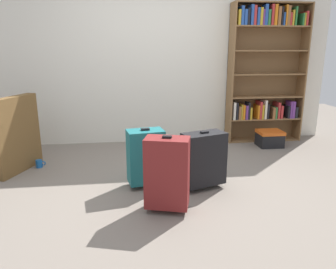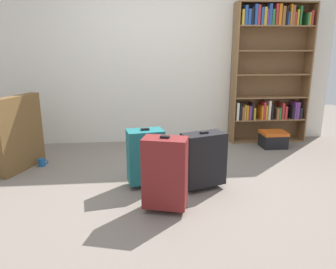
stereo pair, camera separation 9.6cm
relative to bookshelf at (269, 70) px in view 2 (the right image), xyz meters
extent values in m
plane|color=slate|center=(-1.68, -1.65, -1.12)|extent=(9.55, 9.55, 0.00)
cube|color=silver|center=(-1.68, 0.19, 0.18)|extent=(5.46, 0.10, 2.60)
cube|color=brown|center=(-0.56, -0.02, -0.08)|extent=(0.02, 0.28, 2.09)
cube|color=brown|center=(0.59, -0.02, -0.08)|extent=(0.02, 0.28, 2.09)
cube|color=brown|center=(0.02, 0.11, -0.08)|extent=(1.17, 0.02, 2.09)
cube|color=brown|center=(0.02, -0.02, -1.11)|extent=(1.13, 0.26, 0.02)
cube|color=brown|center=(0.02, -0.02, -0.76)|extent=(1.13, 0.26, 0.02)
cube|color=brown|center=(0.02, -0.02, -0.42)|extent=(1.13, 0.26, 0.02)
cube|color=brown|center=(0.02, -0.02, -0.07)|extent=(1.13, 0.26, 0.02)
cube|color=brown|center=(0.02, -0.02, 0.28)|extent=(1.13, 0.26, 0.02)
cube|color=brown|center=(0.02, -0.02, 0.63)|extent=(1.13, 0.26, 0.02)
cube|color=brown|center=(0.02, -0.02, 0.96)|extent=(1.13, 0.26, 0.02)
cube|color=silver|center=(-0.50, -0.04, -0.62)|extent=(0.04, 0.22, 0.27)
cube|color=black|center=(-0.46, -0.05, -0.62)|extent=(0.02, 0.21, 0.26)
cube|color=brown|center=(-0.41, -0.05, -0.65)|extent=(0.04, 0.20, 0.21)
cube|color=gold|center=(-0.38, -0.05, -0.64)|extent=(0.02, 0.21, 0.23)
cube|color=orange|center=(-0.35, -0.07, -0.64)|extent=(0.03, 0.16, 0.22)
cube|color=#66337F|center=(-0.30, -0.07, -0.64)|extent=(0.04, 0.17, 0.22)
cube|color=black|center=(-0.27, -0.06, -0.62)|extent=(0.03, 0.19, 0.26)
cube|color=gold|center=(-0.24, -0.06, -0.66)|extent=(0.03, 0.19, 0.19)
cube|color=orange|center=(-0.11, -0.05, -0.65)|extent=(0.03, 0.21, 0.21)
cube|color=#B22D2D|center=(-0.08, -0.04, -0.62)|extent=(0.03, 0.22, 0.27)
cube|color=gold|center=(-0.05, -0.07, -0.64)|extent=(0.03, 0.16, 0.22)
cube|color=silver|center=(0.00, -0.04, -0.61)|extent=(0.03, 0.23, 0.29)
cube|color=black|center=(0.04, -0.06, -0.64)|extent=(0.03, 0.19, 0.23)
cube|color=brown|center=(0.14, -0.06, -0.67)|extent=(0.04, 0.18, 0.18)
cube|color=#2D7238|center=(0.17, -0.07, -0.66)|extent=(0.03, 0.17, 0.18)
cube|color=#B22D2D|center=(0.22, -0.04, -0.63)|extent=(0.03, 0.23, 0.25)
cube|color=#B22D2D|center=(0.27, -0.07, -0.65)|extent=(0.04, 0.18, 0.20)
cube|color=black|center=(0.38, -0.06, -0.66)|extent=(0.03, 0.18, 0.19)
cube|color=#66337F|center=(0.42, -0.06, -0.62)|extent=(0.03, 0.19, 0.26)
cube|color=#66337F|center=(0.46, -0.05, -0.62)|extent=(0.04, 0.20, 0.26)
cube|color=black|center=(0.51, -0.04, -0.67)|extent=(0.04, 0.23, 0.18)
cube|color=gold|center=(-0.50, -0.07, 0.74)|extent=(0.03, 0.17, 0.21)
cube|color=#264C99|center=(-0.46, -0.04, 0.77)|extent=(0.04, 0.24, 0.26)
cube|color=#264C99|center=(-0.41, -0.06, 0.75)|extent=(0.04, 0.20, 0.21)
cube|color=black|center=(-0.37, -0.07, 0.75)|extent=(0.03, 0.18, 0.23)
cube|color=#264C99|center=(-0.32, -0.07, 0.78)|extent=(0.04, 0.18, 0.28)
cube|color=#B22D2D|center=(-0.27, -0.05, 0.77)|extent=(0.04, 0.20, 0.27)
cube|color=#264C99|center=(-0.22, -0.04, 0.76)|extent=(0.04, 0.22, 0.24)
cube|color=gold|center=(-0.18, -0.04, 0.76)|extent=(0.04, 0.24, 0.24)
cube|color=#66337F|center=(-0.14, -0.05, 0.75)|extent=(0.02, 0.22, 0.22)
cube|color=#264C99|center=(-0.10, -0.07, 0.78)|extent=(0.04, 0.17, 0.29)
cube|color=#2D7238|center=(-0.06, -0.07, 0.75)|extent=(0.04, 0.16, 0.22)
cube|color=#B22D2D|center=(-0.01, -0.04, 0.78)|extent=(0.03, 0.22, 0.29)
cube|color=orange|center=(0.04, -0.08, 0.78)|extent=(0.04, 0.16, 0.29)
cube|color=brown|center=(0.09, -0.04, 0.77)|extent=(0.04, 0.23, 0.26)
cube|color=black|center=(0.14, -0.06, 0.77)|extent=(0.02, 0.18, 0.26)
cube|color=#264C99|center=(0.17, -0.07, 0.73)|extent=(0.02, 0.16, 0.18)
cube|color=orange|center=(0.20, -0.07, 0.78)|extent=(0.02, 0.16, 0.29)
cube|color=brown|center=(0.24, -0.05, 0.77)|extent=(0.04, 0.20, 0.27)
cube|color=#B22D2D|center=(0.27, -0.08, 0.73)|extent=(0.03, 0.16, 0.18)
cube|color=gold|center=(0.31, -0.08, 0.75)|extent=(0.03, 0.16, 0.22)
cube|color=#2D7238|center=(0.35, -0.04, 0.77)|extent=(0.02, 0.22, 0.26)
cube|color=#2D7238|center=(0.47, -0.05, 0.73)|extent=(0.02, 0.22, 0.17)
cube|color=gold|center=(0.49, -0.04, 0.73)|extent=(0.02, 0.22, 0.17)
cube|color=#B22D2D|center=(0.52, -0.04, 0.74)|extent=(0.03, 0.23, 0.20)
cube|color=brown|center=(-3.71, -0.84, -0.92)|extent=(0.91, 0.91, 0.40)
cube|color=#91724F|center=(-3.71, -0.84, -0.68)|extent=(0.73, 0.68, 0.08)
cube|color=brown|center=(-3.44, -0.95, -0.47)|extent=(0.38, 0.69, 0.50)
cube|color=brown|center=(-3.60, -0.56, -0.61)|extent=(0.69, 0.36, 0.22)
cylinder|color=#1959A5|center=(-3.24, -0.87, -1.07)|extent=(0.08, 0.08, 0.10)
torus|color=#1959A5|center=(-3.19, -0.87, -1.07)|extent=(0.06, 0.01, 0.06)
cube|color=black|center=(-0.01, -0.37, -1.02)|extent=(0.35, 0.30, 0.21)
cube|color=#D85919|center=(-0.01, -0.37, -0.90)|extent=(0.36, 0.31, 0.05)
cube|color=black|center=(-1.36, -1.72, -0.80)|extent=(0.49, 0.36, 0.55)
cube|color=black|center=(-1.36, -1.72, -0.51)|extent=(0.09, 0.07, 0.02)
cylinder|color=black|center=(-1.50, -1.77, -1.10)|extent=(0.06, 0.06, 0.05)
cylinder|color=black|center=(-1.21, -1.67, -1.10)|extent=(0.06, 0.06, 0.05)
cube|color=#19666B|center=(-1.95, -1.60, -0.79)|extent=(0.41, 0.30, 0.57)
cube|color=black|center=(-1.95, -1.60, -0.49)|extent=(0.09, 0.06, 0.02)
cylinder|color=black|center=(-2.08, -1.62, -1.10)|extent=(0.06, 0.06, 0.05)
cylinder|color=black|center=(-1.82, -1.58, -1.10)|extent=(0.06, 0.06, 0.05)
cube|color=maroon|center=(-1.80, -2.17, -0.75)|extent=(0.43, 0.32, 0.64)
cube|color=black|center=(-1.80, -2.17, -0.42)|extent=(0.09, 0.06, 0.02)
cylinder|color=black|center=(-1.93, -2.14, -1.10)|extent=(0.06, 0.06, 0.05)
cylinder|color=black|center=(-1.67, -2.21, -1.10)|extent=(0.06, 0.06, 0.05)
camera|label=1|loc=(-2.13, -4.83, 0.32)|focal=34.51mm
camera|label=2|loc=(-2.03, -4.84, 0.32)|focal=34.51mm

